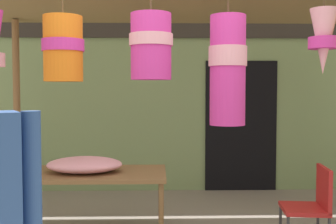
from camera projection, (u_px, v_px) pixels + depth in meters
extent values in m
cube|color=#7A9360|center=(167.00, 62.00, 6.39)|extent=(9.35, 0.25, 3.97)
cube|color=#2D2823|center=(167.00, 30.00, 6.22)|extent=(8.41, 0.04, 0.24)
cube|color=black|center=(241.00, 126.00, 6.33)|extent=(1.10, 0.03, 2.00)
cylinder|color=brown|center=(17.00, 114.00, 5.41)|extent=(0.09, 0.09, 2.47)
cylinder|color=brown|center=(184.00, 9.00, 5.39)|extent=(4.61, 0.10, 0.10)
cylinder|color=brown|center=(62.00, 3.00, 3.52)|extent=(0.01, 0.01, 0.23)
cylinder|color=orange|center=(63.00, 49.00, 3.54)|extent=(0.33, 0.33, 0.56)
cylinder|color=#D13399|center=(63.00, 45.00, 3.54)|extent=(0.36, 0.36, 0.10)
cylinder|color=brown|center=(151.00, 2.00, 3.58)|extent=(0.01, 0.01, 0.19)
cylinder|color=#D13399|center=(151.00, 47.00, 3.60)|extent=(0.36, 0.36, 0.58)
cylinder|color=pink|center=(151.00, 40.00, 3.60)|extent=(0.39, 0.39, 0.10)
cylinder|color=brown|center=(228.00, 4.00, 3.68)|extent=(0.01, 0.01, 0.19)
cylinder|color=#D13399|center=(228.00, 71.00, 3.71)|extent=(0.32, 0.32, 0.99)
cylinder|color=pink|center=(228.00, 56.00, 3.70)|extent=(0.35, 0.35, 0.18)
cylinder|color=brown|center=(324.00, 1.00, 3.67)|extent=(0.01, 0.01, 0.13)
cone|color=pink|center=(323.00, 41.00, 3.69)|extent=(0.25, 0.25, 0.59)
cylinder|color=#D13399|center=(323.00, 43.00, 3.69)|extent=(0.27, 0.27, 0.11)
cube|color=brown|center=(94.00, 174.00, 4.29)|extent=(1.49, 0.81, 0.04)
cylinder|color=brown|center=(16.00, 218.00, 3.94)|extent=(0.05, 0.05, 0.66)
cylinder|color=brown|center=(161.00, 217.00, 3.97)|extent=(0.05, 0.05, 0.66)
cylinder|color=brown|center=(38.00, 198.00, 4.65)|extent=(0.05, 0.05, 0.66)
cylinder|color=brown|center=(161.00, 197.00, 4.68)|extent=(0.05, 0.05, 0.66)
ellipsoid|color=pink|center=(85.00, 165.00, 4.27)|extent=(0.78, 0.55, 0.16)
ellipsoid|color=green|center=(95.00, 165.00, 4.21)|extent=(0.35, 0.27, 0.11)
cube|color=#AD1E1E|center=(304.00, 209.00, 3.85)|extent=(0.44, 0.44, 0.04)
cube|color=#AD1E1E|center=(324.00, 188.00, 3.83)|extent=(0.08, 0.40, 0.40)
cylinder|color=#2D5193|center=(32.00, 175.00, 1.81)|extent=(0.08, 0.08, 0.56)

